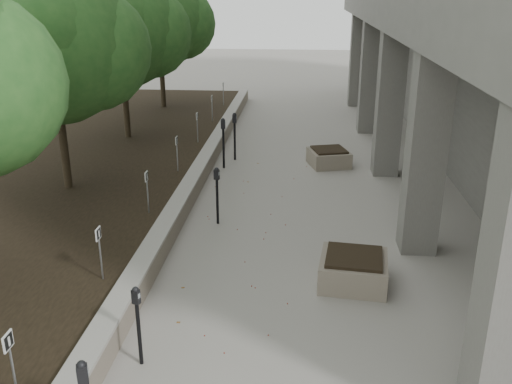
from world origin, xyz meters
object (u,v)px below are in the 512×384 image
(crabapple_tree_3, at_px, (55,77))
(crabapple_tree_5, at_px, (160,39))
(crabapple_tree_4, at_px, (122,53))
(planter_back, at_px, (329,157))
(parking_meter_3, at_px, (217,196))
(planter_front, at_px, (353,269))
(parking_meter_5, at_px, (223,143))
(parking_meter_2, at_px, (138,326))
(parking_meter_4, at_px, (235,136))

(crabapple_tree_3, distance_m, crabapple_tree_5, 10.00)
(crabapple_tree_4, relative_size, planter_back, 4.87)
(crabapple_tree_5, bearing_deg, parking_meter_3, -70.49)
(crabapple_tree_3, bearing_deg, planter_front, -27.64)
(crabapple_tree_3, height_order, parking_meter_3, crabapple_tree_3)
(crabapple_tree_4, bearing_deg, crabapple_tree_5, 90.00)
(crabapple_tree_4, height_order, parking_meter_3, crabapple_tree_4)
(parking_meter_3, height_order, parking_meter_5, parking_meter_5)
(parking_meter_2, xyz_separation_m, planter_back, (3.05, 9.79, -0.37))
(parking_meter_2, xyz_separation_m, parking_meter_5, (-0.08, 9.26, 0.13))
(parking_meter_3, height_order, parking_meter_4, parking_meter_4)
(parking_meter_4, bearing_deg, planter_back, -7.49)
(crabapple_tree_5, height_order, parking_meter_2, crabapple_tree_5)
(parking_meter_2, bearing_deg, crabapple_tree_3, 139.54)
(parking_meter_4, distance_m, planter_back, 2.97)
(parking_meter_4, height_order, parking_meter_5, parking_meter_5)
(crabapple_tree_3, xyz_separation_m, crabapple_tree_5, (0.00, 10.00, 0.00))
(crabapple_tree_5, height_order, parking_meter_5, crabapple_tree_5)
(crabapple_tree_4, height_order, parking_meter_2, crabapple_tree_4)
(parking_meter_3, relative_size, planter_front, 1.13)
(crabapple_tree_5, bearing_deg, parking_meter_4, -58.34)
(planter_back, bearing_deg, crabapple_tree_3, -151.30)
(crabapple_tree_4, distance_m, parking_meter_5, 4.62)
(parking_meter_2, bearing_deg, parking_meter_4, 108.67)
(crabapple_tree_4, bearing_deg, parking_meter_3, -57.10)
(crabapple_tree_4, xyz_separation_m, parking_meter_3, (3.92, -6.06, -2.44))
(crabapple_tree_3, distance_m, parking_meter_3, 4.74)
(crabapple_tree_3, relative_size, crabapple_tree_4, 1.00)
(parking_meter_4, height_order, planter_front, parking_meter_4)
(crabapple_tree_4, xyz_separation_m, parking_meter_4, (3.71, -1.02, -2.37))
(planter_back, bearing_deg, parking_meter_4, 173.05)
(parking_meter_2, relative_size, parking_meter_4, 0.84)
(crabapple_tree_4, bearing_deg, parking_meter_4, -15.38)
(crabapple_tree_3, xyz_separation_m, planter_front, (6.79, -3.55, -2.84))
(crabapple_tree_3, xyz_separation_m, parking_meter_5, (3.48, 3.10, -2.36))
(crabapple_tree_5, xyz_separation_m, parking_meter_3, (3.92, -11.06, -2.44))
(parking_meter_5, bearing_deg, crabapple_tree_4, 146.19)
(parking_meter_2, distance_m, planter_front, 4.16)
(parking_meter_3, relative_size, parking_meter_5, 0.89)
(parking_meter_4, height_order, planter_back, parking_meter_4)
(crabapple_tree_4, relative_size, planter_front, 4.55)
(parking_meter_3, height_order, planter_back, parking_meter_3)
(parking_meter_2, height_order, planter_front, parking_meter_2)
(parking_meter_5, bearing_deg, planter_front, -68.73)
(parking_meter_4, bearing_deg, crabapple_tree_5, 121.12)
(crabapple_tree_5, relative_size, parking_meter_5, 3.57)
(crabapple_tree_3, bearing_deg, planter_back, 28.70)
(planter_front, relative_size, planter_back, 1.07)
(crabapple_tree_5, bearing_deg, planter_front, -63.40)
(crabapple_tree_3, distance_m, planter_back, 8.07)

